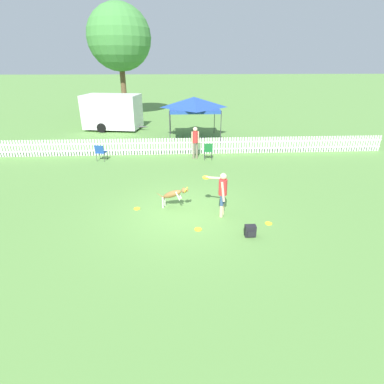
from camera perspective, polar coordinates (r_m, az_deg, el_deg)
The scene contains 14 objects.
ground_plane at distance 10.35m, azimuth -1.82°, elevation -4.27°, with size 240.00×240.00×0.00m, color #5B8C42.
handler_person at distance 9.93m, azimuth 5.71°, elevation 0.44°, with size 0.81×0.88×1.53m.
leaping_dog at distance 10.52m, azimuth -3.49°, elevation -0.38°, with size 1.19×0.57×0.90m.
frisbee_near_handler at distance 10.08m, azimuth 14.38°, elevation -5.82°, with size 0.23×0.23×0.02m.
frisbee_near_dog at distance 9.45m, azimuth 1.17°, elevation -7.11°, with size 0.23×0.23×0.02m.
frisbee_midfield at distance 10.88m, azimuth -10.44°, elevation -3.13°, with size 0.23×0.23×0.02m.
backpack_on_grass at distance 9.21m, azimuth 11.04°, elevation -7.31°, with size 0.33×0.25×0.36m.
picket_fence at distance 17.01m, azimuth -2.53°, elevation 8.72°, with size 23.49×0.04×0.92m.
folding_chair_blue_left at distance 15.98m, azimuth 3.10°, elevation 8.05°, with size 0.46×0.48×0.92m.
folding_chair_center at distance 16.51m, azimuth -17.04°, elevation 7.43°, with size 0.57×0.59×0.86m.
canopy_tent_main at distance 20.29m, azimuth 0.36°, elevation 16.47°, with size 3.21×3.21×2.74m.
spectator_standing at distance 16.07m, azimuth 0.61°, elevation 9.96°, with size 0.41×0.27×1.70m.
equipment_trailer at distance 24.17m, azimuth -14.90°, elevation 14.60°, with size 4.98×3.06×2.57m.
tree_left_grove at distance 29.74m, azimuth -13.68°, elevation 26.62°, with size 5.48×5.48×9.45m.
Camera 1 is at (-0.19, -9.14, 4.85)m, focal length 28.00 mm.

